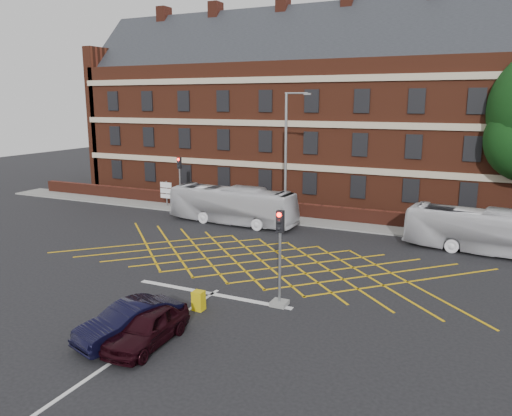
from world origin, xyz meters
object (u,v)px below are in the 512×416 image
at_px(car_maroon, 147,327).
at_px(street_lamp, 286,183).
at_px(bus_left, 232,205).
at_px(bus_right, 489,232).
at_px(traffic_light_far, 180,187).
at_px(car_navy, 130,321).
at_px(direction_signs, 166,191).
at_px(utility_cabinet, 199,301).
at_px(traffic_light_near, 280,267).

bearing_deg(car_maroon, street_lamp, 94.04).
height_order(bus_left, car_maroon, bus_left).
distance_m(bus_right, car_maroon, 20.92).
bearing_deg(traffic_light_far, bus_right, -7.44).
height_order(bus_right, car_navy, bus_right).
distance_m(car_navy, direction_signs, 24.08).
xyz_separation_m(bus_left, car_navy, (4.96, -17.73, -0.67)).
bearing_deg(direction_signs, utility_cabinet, -51.36).
distance_m(bus_right, traffic_light_near, 14.76).
height_order(car_navy, utility_cabinet, car_navy).
distance_m(bus_right, car_navy, 21.33).
xyz_separation_m(bus_right, street_lamp, (-13.01, 0.54, 1.93)).
distance_m(bus_left, street_lamp, 4.48).
bearing_deg(bus_right, traffic_light_near, 152.71).
bearing_deg(bus_left, utility_cabinet, -154.45).
distance_m(bus_left, bus_right, 17.05).
distance_m(traffic_light_near, street_lamp, 13.78).
height_order(car_navy, street_lamp, street_lamp).
distance_m(car_navy, street_lamp, 18.30).
xyz_separation_m(bus_left, traffic_light_near, (8.88, -12.45, 0.40)).
bearing_deg(bus_left, car_maroon, -158.69).
distance_m(direction_signs, utility_cabinet, 21.91).
relative_size(car_navy, traffic_light_near, 0.98).
relative_size(bus_right, utility_cabinet, 11.22).
xyz_separation_m(bus_right, car_maroon, (-11.21, -17.65, -0.65)).
bearing_deg(street_lamp, utility_cabinet, -82.74).
bearing_deg(street_lamp, bus_left, -174.81).
relative_size(traffic_light_near, traffic_light_far, 1.00).
bearing_deg(traffic_light_near, car_navy, -126.58).
bearing_deg(direction_signs, car_maroon, -56.51).
height_order(street_lamp, direction_signs, street_lamp).
distance_m(bus_left, direction_signs, 8.21).
xyz_separation_m(car_maroon, street_lamp, (-1.80, 18.18, 2.58)).
xyz_separation_m(car_maroon, traffic_light_far, (-12.30, 20.72, 1.09)).
height_order(car_navy, car_maroon, car_navy).
bearing_deg(traffic_light_near, street_lamp, 110.66).
bearing_deg(street_lamp, car_navy, -87.09).
height_order(traffic_light_far, street_lamp, street_lamp).
distance_m(car_maroon, traffic_light_far, 24.12).
bearing_deg(utility_cabinet, bus_right, 51.91).
xyz_separation_m(bus_right, utility_cabinet, (-11.13, -14.20, -0.90)).
xyz_separation_m(direction_signs, utility_cabinet, (13.67, -17.09, -0.95)).
bearing_deg(utility_cabinet, direction_signs, 128.64).
bearing_deg(car_navy, traffic_light_near, 70.62).
xyz_separation_m(car_navy, direction_signs, (-12.71, 20.45, 0.69)).
bearing_deg(bus_right, traffic_light_far, 88.92).
distance_m(bus_left, traffic_light_far, 7.09).
xyz_separation_m(bus_right, traffic_light_far, (-23.51, 3.07, 0.44)).
relative_size(bus_left, traffic_light_near, 2.29).
relative_size(bus_right, car_maroon, 2.40).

